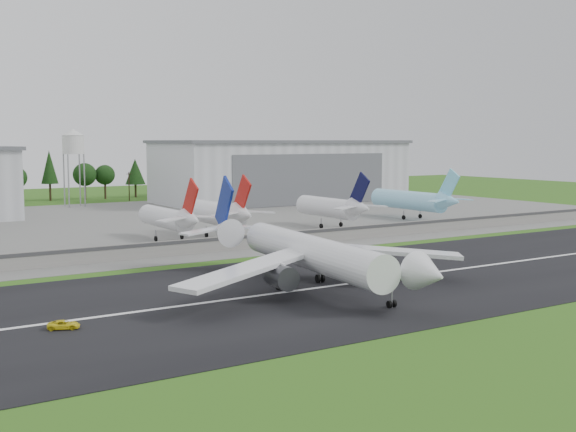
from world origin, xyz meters
TOP-DOWN VIEW (x-y plane):
  - ground at (0.00, 0.00)m, footprint 600.00×600.00m
  - runway at (0.00, 10.00)m, footprint 320.00×60.00m
  - runway_centerline at (0.00, 10.00)m, footprint 220.00×1.00m
  - apron at (0.00, 120.00)m, footprint 320.00×150.00m
  - blast_fence at (0.00, 54.99)m, footprint 240.00×0.61m
  - hangar_east at (75.00, 164.92)m, footprint 102.00×47.00m
  - water_tower at (-5.00, 185.00)m, footprint 8.40×8.40m
  - utility_poles at (0.00, 200.00)m, footprint 230.00×3.00m
  - treeline at (0.00, 215.00)m, footprint 320.00×16.00m
  - main_airliner at (-15.37, 9.57)m, footprint 56.86×59.25m
  - ground_vehicle at (-58.07, 5.95)m, footprint 4.65×3.37m
  - parked_jet_red_a at (-12.33, 76.51)m, footprint 7.36×31.29m
  - parked_jet_red_b at (1.55, 76.58)m, footprint 7.36×31.29m
  - parked_jet_navy at (37.71, 76.56)m, footprint 7.36×31.29m
  - parked_jet_skyblue at (73.17, 81.58)m, footprint 7.36×37.29m

SIDE VIEW (x-z plane):
  - ground at x=0.00m, z-range 0.00..0.00m
  - utility_poles at x=0.00m, z-range -6.00..6.00m
  - treeline at x=0.00m, z-range -11.00..11.00m
  - runway at x=0.00m, z-range 0.00..0.10m
  - apron at x=0.00m, z-range 0.00..0.10m
  - runway_centerline at x=0.00m, z-range 0.10..0.12m
  - ground_vehicle at x=-58.07m, z-range 0.10..1.27m
  - blast_fence at x=0.00m, z-range 0.06..3.56m
  - main_airliner at x=-15.37m, z-range -4.19..13.98m
  - parked_jet_red_a at x=-12.33m, z-range -2.29..14.09m
  - parked_jet_navy at x=37.71m, z-range -2.18..14.46m
  - parked_jet_skyblue at x=73.17m, z-range -2.16..14.65m
  - parked_jet_red_b at x=1.55m, z-range -2.10..14.75m
  - hangar_east at x=75.00m, z-range 0.03..25.23m
  - water_tower at x=-5.00m, z-range 9.85..39.25m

